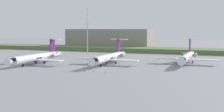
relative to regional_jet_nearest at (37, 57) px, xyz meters
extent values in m
plane|color=gray|center=(25.68, 29.47, -2.54)|extent=(500.00, 500.00, 0.00)
cube|color=#597542|center=(25.68, 69.87, -1.34)|extent=(320.00, 20.00, 2.39)
cylinder|color=white|center=(0.00, -0.59, -0.09)|extent=(2.70, 24.00, 2.70)
cone|color=white|center=(0.00, -14.09, -0.09)|extent=(2.70, 3.00, 2.70)
cone|color=white|center=(0.00, 13.41, -0.09)|extent=(2.30, 4.00, 2.29)
cube|color=black|center=(0.00, -12.19, 0.39)|extent=(2.02, 1.80, 0.90)
cylinder|color=#591E66|center=(0.00, -0.59, -0.24)|extent=(2.76, 3.60, 2.76)
cube|color=white|center=(-5.90, -1.59, -0.69)|extent=(11.00, 3.20, 0.36)
cube|color=white|center=(5.91, -1.59, -0.69)|extent=(11.00, 3.20, 0.36)
cube|color=#591E66|center=(0.00, 10.41, 3.86)|extent=(0.36, 3.20, 5.20)
cube|color=white|center=(0.00, 10.71, 6.26)|extent=(6.80, 1.80, 0.24)
cylinder|color=gray|center=(-2.25, 8.61, 0.11)|extent=(1.50, 3.40, 1.50)
cylinder|color=gray|center=(2.25, 8.61, 0.11)|extent=(1.50, 3.40, 1.50)
cylinder|color=gray|center=(0.00, -8.03, -1.54)|extent=(0.20, 0.20, 0.65)
cylinder|color=black|center=(0.00, -8.03, -2.09)|extent=(0.30, 0.90, 0.90)
cylinder|color=black|center=(-1.90, 1.81, -2.09)|extent=(0.35, 0.90, 0.90)
cylinder|color=black|center=(1.90, 1.81, -2.09)|extent=(0.35, 0.90, 0.90)
cylinder|color=white|center=(24.81, 8.69, -0.09)|extent=(2.70, 24.00, 2.70)
cone|color=white|center=(24.81, -4.81, -0.09)|extent=(2.70, 3.00, 2.70)
cone|color=white|center=(24.81, 22.69, -0.09)|extent=(2.29, 4.00, 2.29)
cube|color=black|center=(24.81, -2.91, 0.39)|extent=(2.03, 1.80, 0.90)
cylinder|color=#591E66|center=(24.81, 8.69, -0.24)|extent=(2.76, 3.60, 2.76)
cube|color=white|center=(18.90, 7.69, -0.69)|extent=(11.00, 3.20, 0.36)
cube|color=white|center=(30.71, 7.69, -0.69)|extent=(11.00, 3.20, 0.36)
cube|color=#591E66|center=(24.81, 19.69, 3.86)|extent=(0.36, 3.20, 5.20)
cube|color=white|center=(24.81, 19.99, 6.26)|extent=(6.80, 1.80, 0.24)
cylinder|color=gray|center=(22.56, 17.89, 0.11)|extent=(1.50, 3.40, 1.50)
cylinder|color=gray|center=(27.06, 17.89, 0.11)|extent=(1.50, 3.40, 1.50)
cylinder|color=gray|center=(24.81, 1.25, -1.54)|extent=(0.20, 0.20, 0.65)
cylinder|color=black|center=(24.81, 1.25, -2.09)|extent=(0.30, 0.90, 0.90)
cylinder|color=black|center=(22.91, 11.09, -2.09)|extent=(0.35, 0.90, 0.90)
cylinder|color=black|center=(26.71, 11.09, -2.09)|extent=(0.35, 0.90, 0.90)
cylinder|color=white|center=(51.14, 20.15, -0.09)|extent=(2.70, 24.00, 2.70)
cone|color=white|center=(51.14, 6.65, -0.09)|extent=(2.70, 3.00, 2.70)
cone|color=white|center=(51.14, 34.15, -0.09)|extent=(2.30, 4.00, 2.29)
cube|color=black|center=(51.14, 8.55, 0.39)|extent=(2.02, 1.80, 0.90)
cylinder|color=#591E66|center=(51.14, 20.15, -0.24)|extent=(2.76, 3.60, 2.76)
cube|color=white|center=(45.24, 19.15, -0.69)|extent=(11.00, 3.20, 0.36)
cube|color=white|center=(57.05, 19.15, -0.69)|extent=(11.00, 3.20, 0.36)
cube|color=#591E66|center=(51.14, 31.15, 3.86)|extent=(0.36, 3.20, 5.20)
cube|color=white|center=(51.14, 31.45, 6.26)|extent=(6.80, 1.80, 0.24)
cylinder|color=gray|center=(48.89, 29.35, 0.11)|extent=(1.50, 3.40, 1.50)
cylinder|color=gray|center=(53.39, 29.35, 0.11)|extent=(1.50, 3.40, 1.50)
cylinder|color=gray|center=(51.14, 12.71, -1.54)|extent=(0.20, 0.20, 0.65)
cylinder|color=black|center=(51.14, 12.71, -2.09)|extent=(0.30, 0.90, 0.90)
cylinder|color=black|center=(49.24, 22.55, -2.09)|extent=(0.35, 0.90, 0.90)
cylinder|color=black|center=(53.04, 22.55, -2.09)|extent=(0.35, 0.90, 0.90)
cylinder|color=#B2B2B7|center=(-3.35, 49.50, 4.97)|extent=(0.50, 0.50, 15.01)
cylinder|color=#B2B2B7|center=(-3.35, 49.50, 16.52)|extent=(0.28, 0.28, 8.08)
cube|color=#B2B2B7|center=(-3.35, 49.50, 12.87)|extent=(4.40, 0.20, 0.20)
sphere|color=red|center=(-3.35, 49.50, 20.81)|extent=(0.50, 0.50, 0.50)
cube|color=gray|center=(-6.54, 90.17, 3.87)|extent=(55.72, 20.34, 12.81)
cone|color=orange|center=(24.74, -10.61, -2.26)|extent=(0.44, 0.44, 0.55)
cone|color=orange|center=(27.44, -10.22, -2.26)|extent=(0.44, 0.44, 0.55)
cone|color=orange|center=(31.29, -10.30, -2.26)|extent=(0.44, 0.44, 0.55)
camera|label=1|loc=(62.92, -88.13, 10.27)|focal=46.20mm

